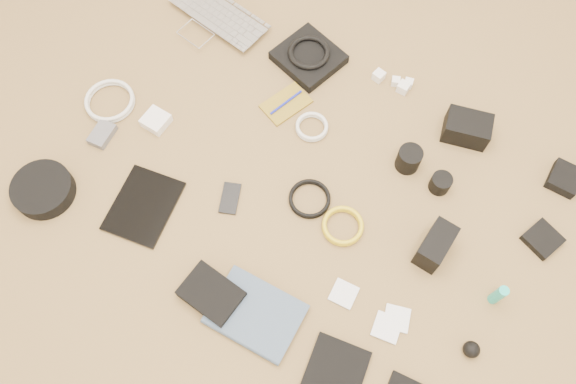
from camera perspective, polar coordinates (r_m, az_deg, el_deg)
The scene contains 31 objects.
laptop at distance 2.01m, azimuth -8.03°, elevation 16.51°, with size 0.35×0.25×0.03m, color #B6B7BB.
headphone_pouch at distance 1.90m, azimuth 2.11°, elevation 13.51°, with size 0.19×0.18×0.03m, color black.
headphones at distance 1.88m, azimuth 2.14°, elevation 13.99°, with size 0.14×0.14×0.02m, color black.
charger_a at distance 1.88m, azimuth 9.20°, elevation 11.57°, with size 0.03×0.03×0.03m, color white.
charger_b at distance 1.88m, azimuth 10.88°, elevation 10.97°, with size 0.03×0.03×0.02m, color white.
charger_c at distance 1.88m, azimuth 12.14°, elevation 10.76°, with size 0.03×0.03×0.03m, color white.
charger_d at distance 1.86m, azimuth 11.64°, elevation 10.36°, with size 0.03×0.03×0.03m, color white.
dslr_camera at distance 1.80m, azimuth 17.71°, elevation 6.20°, with size 0.13×0.09×0.08m, color black.
lens_pouch at distance 1.85m, azimuth 26.28°, elevation 1.24°, with size 0.08×0.10×0.03m, color black.
notebook_olive at distance 1.81m, azimuth -0.20°, elevation 8.95°, with size 0.10×0.15×0.01m, color olive.
pen_blue at distance 1.80m, azimuth -0.21°, elevation 9.09°, with size 0.01×0.01×0.13m, color #141CAA.
cable_white_a at distance 1.76m, azimuth 2.43°, elevation 6.53°, with size 0.10×0.10×0.01m, color silver.
lens_a at distance 1.70m, azimuth 12.17°, elevation 3.30°, with size 0.07×0.07×0.08m, color black.
lens_b at distance 1.70m, azimuth 15.23°, elevation 0.88°, with size 0.06×0.06×0.06m, color black.
card_reader at distance 1.75m, azimuth 24.45°, elevation -4.38°, with size 0.09×0.09×0.02m, color black.
power_brick at distance 1.81m, azimuth -13.27°, elevation 7.08°, with size 0.07×0.07×0.03m, color white.
cable_white_b at distance 1.89m, azimuth -17.59°, elevation 8.69°, with size 0.16×0.16×0.01m, color silver.
cable_black at distance 1.65m, azimuth 2.20°, elevation -0.77°, with size 0.12×0.12×0.01m, color black.
cable_yellow at distance 1.62m, azimuth 5.56°, elevation -3.53°, with size 0.12×0.12×0.01m, color gold.
flash at distance 1.60m, azimuth 14.74°, elevation -5.29°, with size 0.07×0.13×0.09m, color black.
lens_cleaner at distance 1.61m, azimuth 20.57°, elevation -9.77°, with size 0.03×0.03×0.10m, color #1BB4A7.
battery_charger at distance 1.83m, azimuth -18.35°, elevation 5.59°, with size 0.06×0.09×0.02m, color #58585D.
tablet at distance 1.69m, azimuth -14.45°, elevation -1.37°, with size 0.17×0.22×0.01m, color black.
phone at distance 1.66m, azimuth -5.91°, elevation -0.64°, with size 0.05×0.10×0.01m, color black.
filter_case_left at distance 1.56m, azimuth 5.68°, elevation -10.25°, with size 0.07×0.07×0.01m, color silver.
filter_case_mid at distance 1.56m, azimuth 10.00°, elevation -13.40°, with size 0.07×0.07×0.01m, color silver.
filter_case_right at distance 1.57m, azimuth 10.99°, elevation -12.51°, with size 0.07×0.07×0.01m, color silver.
air_blower at distance 1.58m, azimuth 18.14°, elevation -14.96°, with size 0.04×0.04×0.04m, color black.
headphone_case at distance 1.79m, azimuth -23.61°, elevation 0.23°, with size 0.18×0.18×0.05m, color black.
drive_case at distance 1.55m, azimuth -7.78°, elevation -10.25°, with size 0.16×0.11×0.04m, color black.
paperback at distance 1.53m, azimuth -5.03°, elevation -15.11°, with size 0.18×0.24×0.02m, color #3D5067.
Camera 1 is at (0.33, -0.60, 1.51)m, focal length 35.00 mm.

